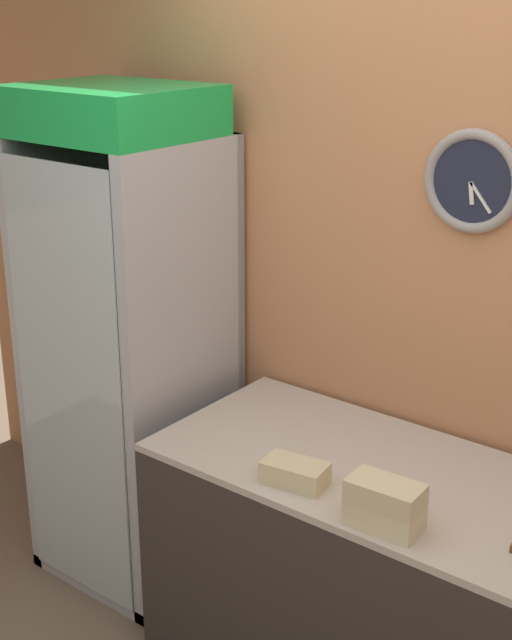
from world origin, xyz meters
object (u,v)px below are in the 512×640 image
sandwich_stack_middle (385,494)px  sandwich_flat_left (295,473)px  sandwich_stack_bottom (384,516)px  beverage_cooler (137,322)px

sandwich_stack_middle → sandwich_flat_left: sandwich_stack_middle is taller
sandwich_stack_bottom → sandwich_flat_left: 0.34m
sandwich_stack_bottom → sandwich_flat_left: bearing=173.3°
sandwich_stack_bottom → sandwich_stack_middle: size_ratio=1.00×
sandwich_flat_left → beverage_cooler: bearing=162.2°
beverage_cooler → sandwich_flat_left: bearing=-17.8°
beverage_cooler → sandwich_flat_left: (1.00, -0.32, -0.18)m
beverage_cooler → sandwich_stack_middle: size_ratio=9.12×
sandwich_stack_middle → beverage_cooler: bearing=164.9°
sandwich_stack_bottom → beverage_cooler: bearing=164.9°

